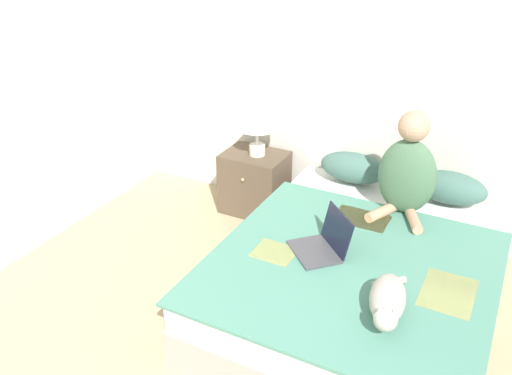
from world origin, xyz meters
TOP-DOWN VIEW (x-y plane):
  - wall_back at (0.00, 3.31)m, footprint 5.02×0.05m
  - bed at (0.40, 2.21)m, footprint 1.63×2.05m
  - pillow_near at (0.04, 3.09)m, footprint 0.52×0.26m
  - pillow_far at (0.75, 3.09)m, footprint 0.52×0.26m
  - person_sitting at (0.50, 2.79)m, footprint 0.40×0.38m
  - cat_tabby at (0.70, 1.68)m, footprint 0.26×0.57m
  - laptop_open at (0.19, 2.07)m, footprint 0.44×0.44m
  - nightstand at (-0.79, 3.04)m, footprint 0.51×0.42m
  - table_lamp at (-0.76, 3.04)m, footprint 0.32×0.32m

SIDE VIEW (x-z plane):
  - bed at x=0.40m, z-range 0.00..0.45m
  - nightstand at x=-0.79m, z-range 0.00..0.53m
  - laptop_open at x=0.19m, z-range 0.38..0.63m
  - cat_tabby at x=0.70m, z-range 0.45..0.64m
  - pillow_near at x=0.04m, z-range 0.45..0.68m
  - pillow_far at x=0.75m, z-range 0.45..0.68m
  - person_sitting at x=0.50m, z-range 0.40..1.13m
  - table_lamp at x=-0.76m, z-range 0.62..1.05m
  - wall_back at x=0.00m, z-range 0.00..2.55m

